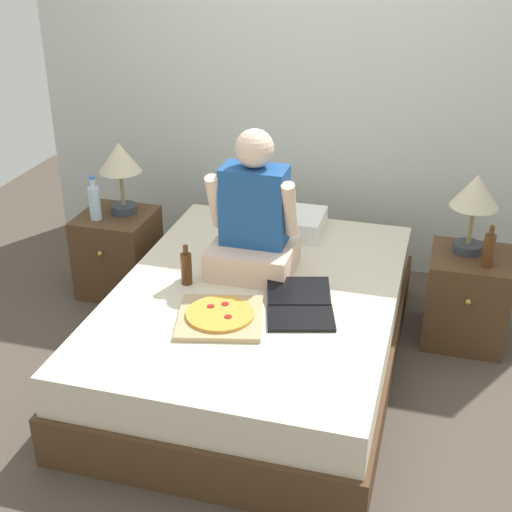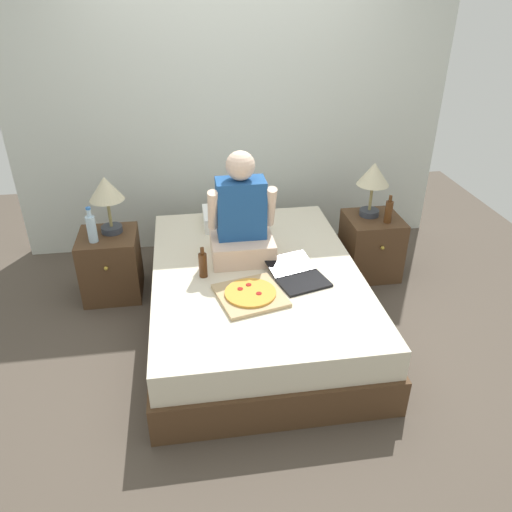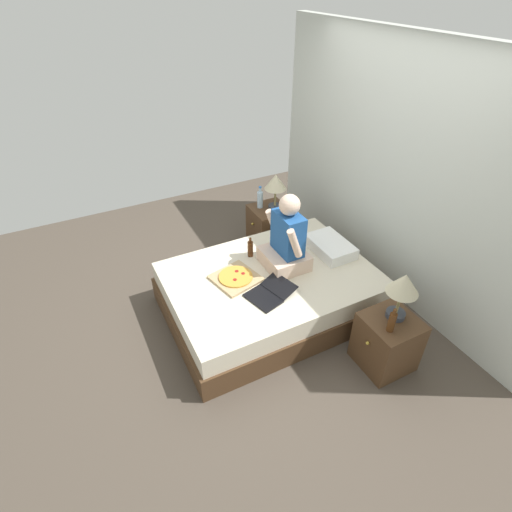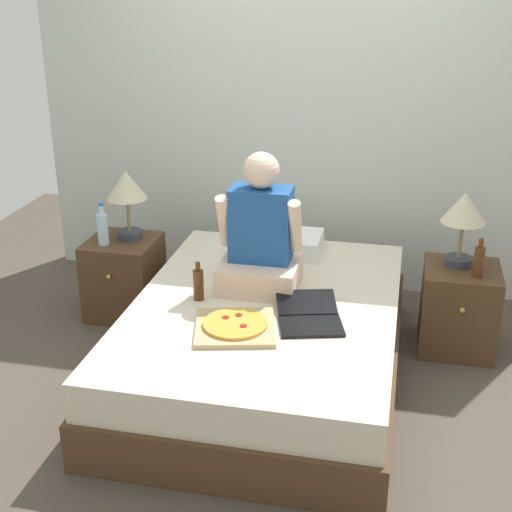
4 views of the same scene
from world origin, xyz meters
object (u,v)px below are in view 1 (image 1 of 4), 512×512
(bed, at_px, (256,327))
(nightstand_right, at_px, (466,298))
(lamp_on_right_nightstand, at_px, (475,197))
(person_seated, at_px, (254,221))
(laptop, at_px, (300,309))
(beer_bottle, at_px, (489,250))
(lamp_on_left_nightstand, at_px, (120,162))
(water_bottle, at_px, (95,202))
(pizza_box, at_px, (220,316))
(beer_bottle_on_bed, at_px, (186,268))
(nightstand_left, at_px, (118,252))

(bed, height_order, nightstand_right, nightstand_right)
(lamp_on_right_nightstand, bearing_deg, person_seated, -159.41)
(nightstand_right, bearing_deg, laptop, -137.05)
(beer_bottle, bearing_deg, lamp_on_left_nightstand, 176.04)
(water_bottle, height_order, laptop, water_bottle)
(nightstand_right, distance_m, laptop, 1.12)
(bed, distance_m, water_bottle, 1.31)
(water_bottle, relative_size, pizza_box, 0.57)
(lamp_on_right_nightstand, xyz_separation_m, beer_bottle_on_bed, (-1.40, -0.66, -0.29))
(beer_bottle, bearing_deg, lamp_on_right_nightstand, 123.69)
(laptop, bearing_deg, pizza_box, -154.87)
(bed, distance_m, nightstand_right, 1.21)
(lamp_on_left_nightstand, distance_m, pizza_box, 1.39)
(nightstand_left, relative_size, person_seated, 0.67)
(bed, bearing_deg, beer_bottle_on_bed, -173.61)
(nightstand_right, height_order, lamp_on_right_nightstand, lamp_on_right_nightstand)
(nightstand_right, xyz_separation_m, beer_bottle, (0.07, -0.10, 0.36))
(water_bottle, height_order, person_seated, person_seated)
(beer_bottle, relative_size, pizza_box, 0.48)
(beer_bottle_on_bed, bearing_deg, person_seated, 39.86)
(nightstand_left, xyz_separation_m, nightstand_right, (2.14, 0.00, 0.00))
(beer_bottle, bearing_deg, nightstand_left, 177.41)
(lamp_on_left_nightstand, bearing_deg, lamp_on_right_nightstand, 0.00)
(beer_bottle, relative_size, beer_bottle_on_bed, 1.05)
(nightstand_left, relative_size, nightstand_right, 1.00)
(water_bottle, distance_m, nightstand_right, 2.25)
(water_bottle, xyz_separation_m, laptop, (1.42, -0.65, -0.15))
(lamp_on_left_nightstand, xyz_separation_m, person_seated, (0.96, -0.42, -0.10))
(bed, relative_size, laptop, 4.24)
(beer_bottle, distance_m, person_seated, 1.25)
(nightstand_left, bearing_deg, laptop, -29.11)
(bed, distance_m, pizza_box, 0.43)
(nightstand_right, height_order, beer_bottle_on_bed, beer_bottle_on_bed)
(nightstand_right, xyz_separation_m, lamp_on_right_nightstand, (-0.03, 0.05, 0.59))
(bed, distance_m, nightstand_left, 1.21)
(nightstand_right, height_order, laptop, laptop)
(nightstand_right, distance_m, beer_bottle_on_bed, 1.59)
(person_seated, height_order, laptop, person_seated)
(beer_bottle_on_bed, bearing_deg, pizza_box, -46.76)
(lamp_on_left_nightstand, bearing_deg, pizza_box, -45.52)
(pizza_box, bearing_deg, nightstand_right, 38.28)
(nightstand_right, relative_size, laptop, 1.08)
(bed, distance_m, beer_bottle, 1.29)
(person_seated, xyz_separation_m, laptop, (0.34, -0.38, -0.27))
(lamp_on_right_nightstand, bearing_deg, water_bottle, -176.34)
(beer_bottle, height_order, person_seated, person_seated)
(beer_bottle, distance_m, pizza_box, 1.47)
(lamp_on_left_nightstand, height_order, laptop, lamp_on_left_nightstand)
(bed, relative_size, beer_bottle_on_bed, 9.33)
(nightstand_left, bearing_deg, person_seated, -20.18)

